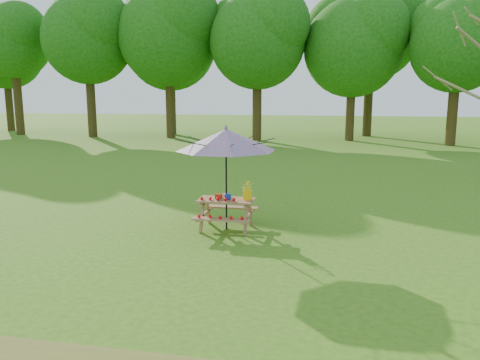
# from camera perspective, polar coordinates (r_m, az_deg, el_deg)

# --- Properties ---
(ground) EXTENTS (120.00, 120.00, 0.00)m
(ground) POSITION_cam_1_polar(r_m,az_deg,el_deg) (8.74, -22.40, -9.75)
(ground) COLOR #3B6A14
(ground) RESTS_ON ground
(treeline) EXTENTS (60.00, 12.00, 16.00)m
(treeline) POSITION_cam_1_polar(r_m,az_deg,el_deg) (29.60, 2.13, 20.30)
(treeline) COLOR #13540E
(treeline) RESTS_ON ground
(picnic_table) EXTENTS (1.20, 1.32, 0.67)m
(picnic_table) POSITION_cam_1_polar(r_m,az_deg,el_deg) (10.17, -1.67, -4.23)
(picnic_table) COLOR #9C6B46
(picnic_table) RESTS_ON ground
(patio_umbrella) EXTENTS (2.75, 2.75, 2.25)m
(patio_umbrella) POSITION_cam_1_polar(r_m,az_deg,el_deg) (9.89, -1.71, 4.91)
(patio_umbrella) COLOR black
(patio_umbrella) RESTS_ON ground
(produce_bins) EXTENTS (0.36, 0.39, 0.13)m
(produce_bins) POSITION_cam_1_polar(r_m,az_deg,el_deg) (10.13, -1.92, -1.99)
(produce_bins) COLOR red
(produce_bins) RESTS_ON picnic_table
(tomatoes_row) EXTENTS (0.77, 0.13, 0.07)m
(tomatoes_row) POSITION_cam_1_polar(r_m,az_deg,el_deg) (9.95, -2.75, -2.33)
(tomatoes_row) COLOR #EB0809
(tomatoes_row) RESTS_ON picnic_table
(flower_bucket) EXTENTS (0.33, 0.30, 0.44)m
(flower_bucket) POSITION_cam_1_polar(r_m,az_deg,el_deg) (10.00, 0.92, -1.10)
(flower_bucket) COLOR yellow
(flower_bucket) RESTS_ON picnic_table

